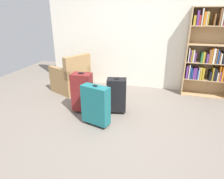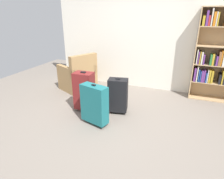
{
  "view_description": "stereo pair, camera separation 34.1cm",
  "coord_description": "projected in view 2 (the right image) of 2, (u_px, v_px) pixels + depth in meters",
  "views": [
    {
      "loc": [
        0.72,
        -2.69,
        1.8
      ],
      "look_at": [
        -0.13,
        0.37,
        0.55
      ],
      "focal_mm": 31.79,
      "sensor_mm": 36.0,
      "label": 1
    },
    {
      "loc": [
        1.04,
        -2.58,
        1.8
      ],
      "look_at": [
        -0.13,
        0.37,
        0.55
      ],
      "focal_mm": 31.79,
      "sensor_mm": 36.0,
      "label": 2
    }
  ],
  "objects": [
    {
      "name": "back_wall",
      "position": [
        146.0,
        34.0,
        4.65
      ],
      "size": [
        4.51,
        0.1,
        2.6
      ],
      "primitive_type": "cube",
      "color": "silver",
      "rests_on": "ground"
    },
    {
      "name": "armchair",
      "position": [
        78.0,
        77.0,
        4.82
      ],
      "size": [
        0.93,
        0.93,
        0.9
      ],
      "color": "#9E7A4C",
      "rests_on": "ground"
    },
    {
      "name": "bookshelf",
      "position": [
        220.0,
        55.0,
        4.03
      ],
      "size": [
        0.97,
        0.31,
        1.9
      ],
      "color": "tan",
      "rests_on": "ground"
    },
    {
      "name": "suitcase_dark_red",
      "position": [
        84.0,
        91.0,
        3.75
      ],
      "size": [
        0.37,
        0.26,
        0.78
      ],
      "color": "maroon",
      "rests_on": "ground"
    },
    {
      "name": "mug",
      "position": [
        96.0,
        91.0,
        4.67
      ],
      "size": [
        0.12,
        0.08,
        0.1
      ],
      "color": "#1959A5",
      "rests_on": "ground"
    },
    {
      "name": "ground_plane",
      "position": [
        111.0,
        129.0,
        3.25
      ],
      "size": [
        7.89,
        7.89,
        0.0
      ],
      "primitive_type": "plane",
      "color": "slate"
    },
    {
      "name": "suitcase_teal",
      "position": [
        94.0,
        104.0,
        3.29
      ],
      "size": [
        0.5,
        0.31,
        0.72
      ],
      "color": "#19666B",
      "rests_on": "ground"
    },
    {
      "name": "suitcase_black",
      "position": [
        118.0,
        95.0,
        3.68
      ],
      "size": [
        0.39,
        0.3,
        0.69
      ],
      "color": "black",
      "rests_on": "ground"
    }
  ]
}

